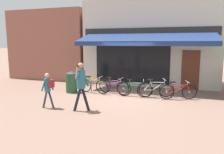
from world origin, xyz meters
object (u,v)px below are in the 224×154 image
Objects in this scene: bicycle_orange at (93,86)px; bicycle_red at (178,91)px; pedestrian_adult at (81,81)px; litter_bin at (71,82)px; bicycle_green at (135,89)px; bicycle_silver at (155,89)px; pedestrian_child at (48,86)px; bicycle_purple at (114,87)px.

bicycle_red is (4.03, 0.01, -0.02)m from bicycle_orange.
pedestrian_adult is 3.22m from litter_bin.
bicycle_green is at bearing -122.25° from pedestrian_adult.
bicycle_silver is 1.02× the size of bicycle_red.
pedestrian_child is at bearing -80.18° from litter_bin.
pedestrian_adult is 1.66× the size of litter_bin.
bicycle_orange is at bearing -159.70° from bicycle_purple.
bicycle_purple is 0.99× the size of bicycle_green.
litter_bin is at bearing -159.00° from bicycle_purple.
litter_bin is at bearing -158.34° from bicycle_orange.
pedestrian_adult is (-0.30, -2.93, 0.74)m from bicycle_purple.
pedestrian_child reaches higher than bicycle_orange.
pedestrian_adult reaches higher than bicycle_silver.
bicycle_purple is 3.04m from pedestrian_adult.
bicycle_orange is 1.02m from bicycle_purple.
pedestrian_child is (-2.75, -2.80, 0.50)m from bicycle_green.
bicycle_silver is 4.72m from pedestrian_child.
bicycle_orange reaches higher than bicycle_red.
bicycle_silver is 0.99m from bicycle_red.
bicycle_orange is 0.97× the size of pedestrian_adult.
litter_bin is (-3.21, -0.14, 0.18)m from bicycle_green.
pedestrian_child is 2.72m from litter_bin.
bicycle_red is at bearing 2.26° from litter_bin.
pedestrian_child is 1.26× the size of litter_bin.
bicycle_green is 3.96m from pedestrian_child.
bicycle_green is (2.10, -0.04, -0.02)m from bicycle_orange.
bicycle_silver is (2.03, -0.08, 0.02)m from bicycle_purple.
bicycle_green is 1.04× the size of bicycle_red.
bicycle_red is at bearing -6.00° from bicycle_green.
bicycle_red is 1.18× the size of pedestrian_child.
bicycle_silver is 1.51× the size of litter_bin.
litter_bin reaches higher than bicycle_green.
pedestrian_adult reaches higher than pedestrian_child.
bicycle_orange is 4.03m from bicycle_red.
bicycle_silver is (3.04, 0.07, 0.00)m from bicycle_orange.
bicycle_orange is at bearing 171.04° from bicycle_green.
bicycle_purple is 1.21× the size of pedestrian_child.
bicycle_silver is at bearing 3.54° from litter_bin.
pedestrian_adult is at bearing -150.13° from bicycle_silver.
bicycle_purple reaches higher than bicycle_green.
pedestrian_adult reaches higher than bicycle_purple.
bicycle_silver is 4.16m from litter_bin.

